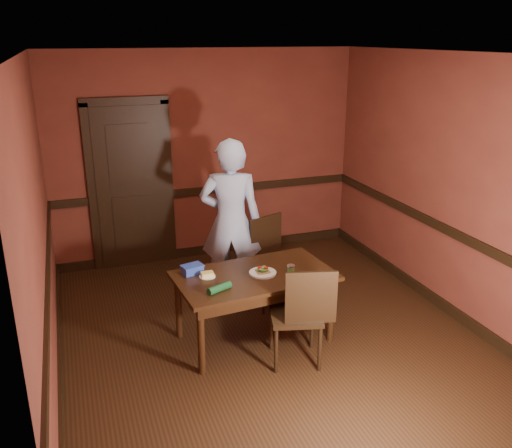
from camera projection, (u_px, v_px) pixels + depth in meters
floor at (268, 333)px, 5.48m from camera, size 4.00×4.50×0.01m
ceiling at (270, 53)px, 4.58m from camera, size 4.00×4.50×0.01m
wall_back at (207, 157)px, 7.03m from camera, size 4.00×0.02×2.70m
wall_front at (411, 318)px, 3.03m from camera, size 4.00×0.02×2.70m
wall_left at (39, 230)px, 4.40m from camera, size 0.02×4.50×2.70m
wall_right at (447, 186)px, 5.66m from camera, size 0.02×4.50×2.70m
dado_back at (208, 190)px, 7.17m from camera, size 4.00×0.03×0.10m
dado_left at (48, 280)px, 4.55m from camera, size 0.03×4.50×0.10m
dado_right at (441, 227)px, 5.80m from camera, size 0.03×4.50×0.10m
baseboard_back at (210, 249)px, 7.44m from camera, size 4.00×0.03×0.12m
baseboard_left at (60, 365)px, 4.83m from camera, size 0.03×4.50×0.12m
baseboard_right at (433, 297)px, 6.08m from camera, size 0.03×4.50×0.12m
door at (131, 183)px, 6.77m from camera, size 1.05×0.07×2.20m
dining_table at (254, 307)px, 5.26m from camera, size 1.56×0.96×0.70m
chair_far at (265, 263)px, 5.94m from camera, size 0.57×0.57×0.95m
chair_near at (295, 313)px, 4.87m from camera, size 0.55×0.55×0.96m
person at (231, 222)px, 5.90m from camera, size 0.78×0.64×1.84m
sandwich_plate at (263, 272)px, 5.15m from camera, size 0.26×0.26×0.07m
sauce_jar at (291, 269)px, 5.14m from camera, size 0.08×0.08×0.09m
cheese_saucer at (207, 275)px, 5.08m from camera, size 0.15×0.15×0.05m
food_tub at (192, 269)px, 5.15m from camera, size 0.23×0.18×0.08m
wrapped_veg at (219, 288)px, 4.79m from camera, size 0.24×0.15×0.07m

